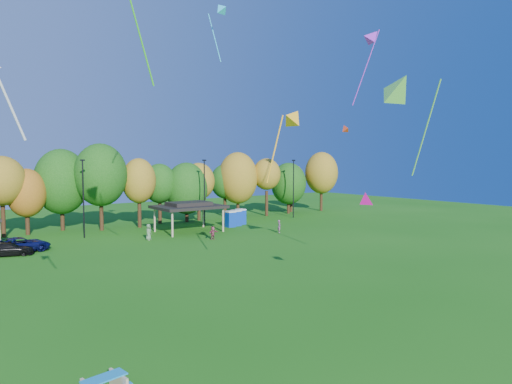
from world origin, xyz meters
TOP-DOWN VIEW (x-y plane):
  - ground at (0.00, 0.00)m, footprint 160.00×160.00m
  - tree_line at (-1.03, 45.51)m, footprint 93.57×10.55m
  - lamp_posts at (2.00, 40.00)m, footprint 64.50×0.25m
  - pavilion at (14.00, 37.00)m, footprint 8.20×6.20m
  - porta_potties at (21.67, 37.85)m, footprint 3.75×2.43m
  - car_c at (-5.39, 35.15)m, footprint 5.58×2.98m
  - car_d at (-6.67, 33.98)m, footprint 4.75×2.85m
  - far_person_1 at (22.62, 29.57)m, footprint 0.62×0.69m
  - far_person_2 at (13.47, 30.26)m, footprint 1.49×0.88m
  - far_person_3 at (7.42, 34.19)m, footprint 1.06×1.03m
  - kite_1 at (13.74, 28.86)m, footprint 1.59×3.82m
  - kite_7 at (25.13, 17.50)m, footprint 4.79×2.73m
  - kite_9 at (8.20, 10.40)m, footprint 3.41×1.72m
  - kite_10 at (28.86, 24.62)m, footprint 1.27×1.52m
  - kite_11 at (9.43, 4.90)m, footprint 1.63×1.51m
  - kite_13 at (15.30, 6.97)m, footprint 2.90×5.07m

SIDE VIEW (x-z plane):
  - ground at x=0.00m, z-range 0.00..0.00m
  - car_d at x=-6.67m, z-range 0.00..1.29m
  - car_c at x=-5.39m, z-range 0.00..1.49m
  - far_person_2 at x=13.47m, z-range 0.00..1.53m
  - far_person_1 at x=22.62m, z-range 0.00..1.59m
  - far_person_3 at x=7.42m, z-range 0.00..1.83m
  - porta_potties at x=21.67m, z-range 0.01..2.19m
  - pavilion at x=14.00m, z-range 1.34..5.11m
  - lamp_posts at x=2.00m, z-range 0.36..9.45m
  - tree_line at x=-1.03m, z-range 0.34..11.49m
  - kite_11 at x=9.43m, z-range 6.00..7.30m
  - kite_9 at x=8.20m, z-range 9.18..14.73m
  - kite_10 at x=28.86m, z-range 12.26..13.57m
  - kite_13 at x=15.30m, z-range 10.25..18.29m
  - kite_7 at x=25.13m, z-range 17.47..25.89m
  - kite_1 at x=13.74m, z-range 22.05..28.46m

